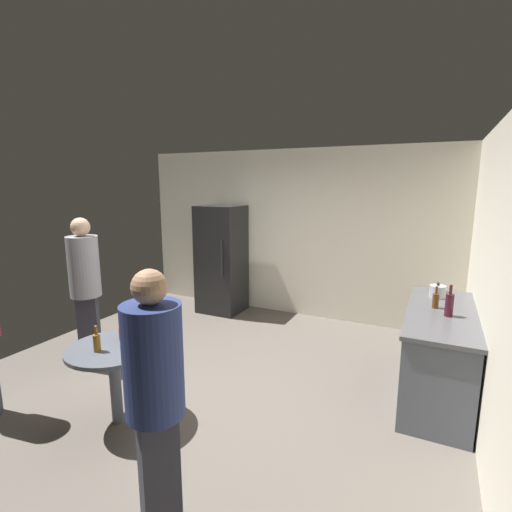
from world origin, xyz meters
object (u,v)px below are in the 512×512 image
at_px(refrigerator, 222,259).
at_px(wine_bottle_on_counter, 449,304).
at_px(plastic_cup_red, 123,334).
at_px(beer_bottle_brown, 136,337).
at_px(kettle, 438,291).
at_px(beer_bottle_amber, 97,342).
at_px(person_in_navy_shirt, 155,389).
at_px(beer_bottle_on_counter, 436,300).
at_px(person_in_gray_shirt, 85,282).
at_px(foreground_table, 114,358).

distance_m(refrigerator, wine_bottle_on_counter, 3.71).
bearing_deg(plastic_cup_red, beer_bottle_brown, -16.56).
height_order(kettle, beer_bottle_amber, kettle).
distance_m(wine_bottle_on_counter, beer_bottle_brown, 2.94).
distance_m(beer_bottle_amber, beer_bottle_brown, 0.32).
bearing_deg(person_in_navy_shirt, plastic_cup_red, -2.39).
bearing_deg(plastic_cup_red, refrigerator, 103.52).
bearing_deg(refrigerator, person_in_navy_shirt, -64.18).
bearing_deg(kettle, beer_bottle_brown, -137.65).
xyz_separation_m(refrigerator, wine_bottle_on_counter, (3.41, -1.46, 0.12)).
relative_size(beer_bottle_on_counter, beer_bottle_brown, 1.00).
bearing_deg(person_in_gray_shirt, refrigerator, 135.41).
bearing_deg(beer_bottle_brown, beer_bottle_on_counter, 36.75).
xyz_separation_m(kettle, beer_bottle_amber, (-2.61, -2.40, -0.15)).
relative_size(wine_bottle_on_counter, person_in_gray_shirt, 0.17).
height_order(beer_bottle_on_counter, foreground_table, beer_bottle_on_counter).
bearing_deg(kettle, person_in_gray_shirt, -156.16).
bearing_deg(kettle, beer_bottle_amber, -137.43).
bearing_deg(kettle, beer_bottle_on_counter, -92.46).
distance_m(refrigerator, foreground_table, 3.21).
relative_size(wine_bottle_on_counter, person_in_navy_shirt, 0.18).
xyz_separation_m(kettle, person_in_navy_shirt, (-1.45, -3.01, 0.02)).
xyz_separation_m(foreground_table, beer_bottle_brown, (0.18, 0.10, 0.19)).
bearing_deg(beer_bottle_on_counter, refrigerator, 159.25).
relative_size(kettle, foreground_table, 0.30).
bearing_deg(beer_bottle_on_counter, person_in_gray_shirt, -161.62).
bearing_deg(plastic_cup_red, person_in_gray_shirt, 154.81).
relative_size(refrigerator, kettle, 7.38).
relative_size(wine_bottle_on_counter, plastic_cup_red, 2.82).
height_order(foreground_table, person_in_navy_shirt, person_in_navy_shirt).
relative_size(person_in_navy_shirt, person_in_gray_shirt, 0.95).
xyz_separation_m(foreground_table, beer_bottle_amber, (-0.04, -0.13, 0.19)).
bearing_deg(plastic_cup_red, beer_bottle_amber, -92.59).
relative_size(beer_bottle_brown, person_in_gray_shirt, 0.13).
distance_m(foreground_table, plastic_cup_red, 0.23).
distance_m(beer_bottle_on_counter, plastic_cup_red, 3.10).
bearing_deg(person_in_navy_shirt, wine_bottle_on_counter, -87.42).
xyz_separation_m(kettle, person_in_gray_shirt, (-3.65, -1.61, 0.08)).
distance_m(wine_bottle_on_counter, person_in_navy_shirt, 2.84).
height_order(refrigerator, foreground_table, refrigerator).
relative_size(foreground_table, person_in_gray_shirt, 0.45).
bearing_deg(person_in_gray_shirt, person_in_navy_shirt, 21.14).
bearing_deg(foreground_table, wine_bottle_on_counter, 31.77).
bearing_deg(wine_bottle_on_counter, person_in_navy_shirt, -122.94).
height_order(wine_bottle_on_counter, foreground_table, wine_bottle_on_counter).
relative_size(wine_bottle_on_counter, beer_bottle_amber, 1.35).
xyz_separation_m(kettle, plastic_cup_red, (-2.60, -2.11, -0.18)).
bearing_deg(wine_bottle_on_counter, beer_bottle_amber, -146.75).
height_order(foreground_table, plastic_cup_red, plastic_cup_red).
height_order(foreground_table, person_in_gray_shirt, person_in_gray_shirt).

